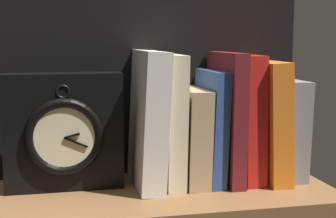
# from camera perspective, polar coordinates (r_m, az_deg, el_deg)

# --- Properties ---
(ground_plane) EXTENTS (0.59, 0.26, 0.03)m
(ground_plane) POSITION_cam_1_polar(r_m,az_deg,el_deg) (0.89, -0.61, -9.80)
(ground_plane) COLOR brown
(back_panel) EXTENTS (0.59, 0.01, 0.37)m
(back_panel) POSITION_cam_1_polar(r_m,az_deg,el_deg) (0.98, -2.16, 3.55)
(back_panel) COLOR black
(back_panel) RESTS_ON ground_plane
(book_white_catcher) EXTENTS (0.05, 0.17, 0.24)m
(book_white_catcher) POSITION_cam_1_polar(r_m,az_deg,el_deg) (0.89, -2.24, -1.10)
(book_white_catcher) COLOR silver
(book_white_catcher) RESTS_ON ground_plane
(book_cream_twain) EXTENTS (0.04, 0.14, 0.23)m
(book_cream_twain) POSITION_cam_1_polar(r_m,az_deg,el_deg) (0.90, 0.26, -1.21)
(book_cream_twain) COLOR beige
(book_cream_twain) RESTS_ON ground_plane
(book_tan_shortstories) EXTENTS (0.04, 0.14, 0.17)m
(book_tan_shortstories) POSITION_cam_1_polar(r_m,az_deg,el_deg) (0.92, 2.63, -3.01)
(book_tan_shortstories) COLOR tan
(book_tan_shortstories) RESTS_ON ground_plane
(book_blue_modern) EXTENTS (0.03, 0.14, 0.20)m
(book_blue_modern) POSITION_cam_1_polar(r_m,az_deg,el_deg) (0.92, 4.79, -1.95)
(book_blue_modern) COLOR #2D4C8E
(book_blue_modern) RESTS_ON ground_plane
(book_maroon_dawkins) EXTENTS (0.03, 0.16, 0.24)m
(book_maroon_dawkins) POSITION_cam_1_polar(r_m,az_deg,el_deg) (0.93, 6.53, -0.89)
(book_maroon_dawkins) COLOR maroon
(book_maroon_dawkins) RESTS_ON ground_plane
(book_red_requiem) EXTENTS (0.04, 0.14, 0.23)m
(book_red_requiem) POSITION_cam_1_polar(r_m,az_deg,el_deg) (0.94, 8.51, -0.96)
(book_red_requiem) COLOR red
(book_red_requiem) RESTS_ON ground_plane
(book_orange_pandolfini) EXTENTS (0.05, 0.17, 0.22)m
(book_orange_pandolfini) POSITION_cam_1_polar(r_m,az_deg,el_deg) (0.96, 10.79, -1.22)
(book_orange_pandolfini) COLOR orange
(book_orange_pandolfini) RESTS_ON ground_plane
(book_gray_chess) EXTENTS (0.05, 0.13, 0.18)m
(book_gray_chess) POSITION_cam_1_polar(r_m,az_deg,el_deg) (0.98, 13.09, -2.13)
(book_gray_chess) COLOR gray
(book_gray_chess) RESTS_ON ground_plane
(framed_clock) EXTENTS (0.20, 0.06, 0.20)m
(framed_clock) POSITION_cam_1_polar(r_m,az_deg,el_deg) (0.89, -11.64, -2.58)
(framed_clock) COLOR black
(framed_clock) RESTS_ON ground_plane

